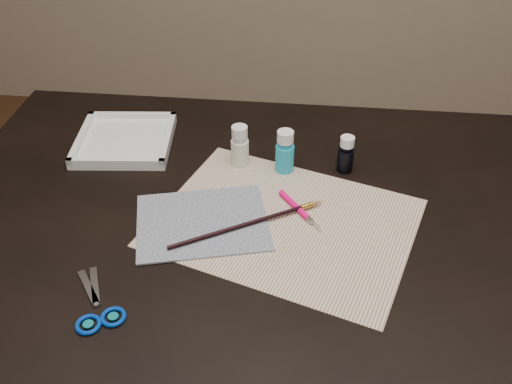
# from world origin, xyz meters

# --- Properties ---
(table) EXTENTS (1.30, 0.90, 0.75)m
(table) POSITION_xyz_m (0.00, 0.00, 0.38)
(table) COLOR black
(table) RESTS_ON ground
(paper) EXTENTS (0.57, 0.49, 0.00)m
(paper) POSITION_xyz_m (0.06, -0.03, 0.75)
(paper) COLOR silver
(paper) RESTS_ON table
(canvas) EXTENTS (0.29, 0.26, 0.00)m
(canvas) POSITION_xyz_m (-0.10, -0.05, 0.75)
(canvas) COLOR black
(canvas) RESTS_ON paper
(paint_bottle_white) EXTENTS (0.04, 0.04, 0.10)m
(paint_bottle_white) POSITION_xyz_m (-0.05, 0.16, 0.80)
(paint_bottle_white) COLOR silver
(paint_bottle_white) RESTS_ON table
(paint_bottle_cyan) EXTENTS (0.05, 0.05, 0.10)m
(paint_bottle_cyan) POSITION_xyz_m (0.05, 0.15, 0.80)
(paint_bottle_cyan) COLOR #1EA6CA
(paint_bottle_cyan) RESTS_ON table
(paint_bottle_navy) EXTENTS (0.04, 0.04, 0.08)m
(paint_bottle_navy) POSITION_xyz_m (0.18, 0.16, 0.79)
(paint_bottle_navy) COLOR black
(paint_bottle_navy) RESTS_ON table
(paintbrush) EXTENTS (0.29, 0.18, 0.01)m
(paintbrush) POSITION_xyz_m (-0.01, -0.05, 0.76)
(paintbrush) COLOR black
(paintbrush) RESTS_ON canvas
(craft_knife) EXTENTS (0.10, 0.12, 0.01)m
(craft_knife) POSITION_xyz_m (0.09, 0.00, 0.76)
(craft_knife) COLOR #FF0770
(craft_knife) RESTS_ON paper
(scissors) EXTENTS (0.16, 0.18, 0.01)m
(scissors) POSITION_xyz_m (-0.25, -0.26, 0.75)
(scissors) COLOR silver
(scissors) RESTS_ON table
(palette_tray) EXTENTS (0.23, 0.23, 0.03)m
(palette_tray) POSITION_xyz_m (-0.33, 0.21, 0.76)
(palette_tray) COLOR white
(palette_tray) RESTS_ON table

